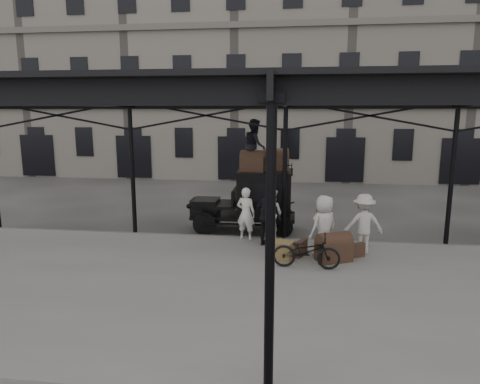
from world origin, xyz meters
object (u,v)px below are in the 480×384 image
Objects in this scene: porter_official at (267,217)px; steamer_trunk_roof_near at (253,163)px; taxi at (256,198)px; porter_left at (246,214)px; bicycle at (306,251)px; steamer_trunk_platform at (334,249)px.

steamer_trunk_roof_near reaches higher than porter_official.
taxi is 2.16× the size of porter_left.
steamer_trunk_roof_near reaches higher than porter_left.
bicycle is (1.68, -3.79, -0.59)m from taxi.
porter_official reaches higher than porter_left.
taxi is at bearing -80.27° from porter_left.
steamer_trunk_roof_near is (-1.76, 3.54, 1.87)m from bicycle.
porter_official is 2.26m from steamer_trunk_platform.
bicycle is at bearing -66.14° from taxi.
porter_official is 2.25× the size of steamer_trunk_roof_near.
taxi is 4.18m from bicycle.
steamer_trunk_roof_near is (0.09, 1.22, 1.48)m from porter_left.
taxi reaches higher than porter_left.
bicycle is 1.01m from steamer_trunk_platform.
taxi reaches higher than bicycle.
steamer_trunk_platform is at bearing -169.58° from porter_official.
porter_left is 1.86× the size of steamer_trunk_platform.
porter_official is 1.05× the size of bicycle.
porter_official is 2.02× the size of steamer_trunk_platform.
taxi is 4.03m from steamer_trunk_platform.
porter_official is at bearing 124.23° from steamer_trunk_platform.
taxi is 2.12m from porter_official.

